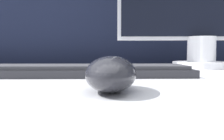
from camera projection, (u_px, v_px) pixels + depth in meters
name	position (u px, v px, depth m)	size (l,w,h in m)	color
partition_panel	(107.00, 96.00, 1.22)	(5.00, 0.03, 1.11)	black
computer_mouse_near	(111.00, 74.00, 0.35)	(0.07, 0.13, 0.05)	#232328
keyboard	(87.00, 71.00, 0.57)	(0.46, 0.16, 0.02)	#28282D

